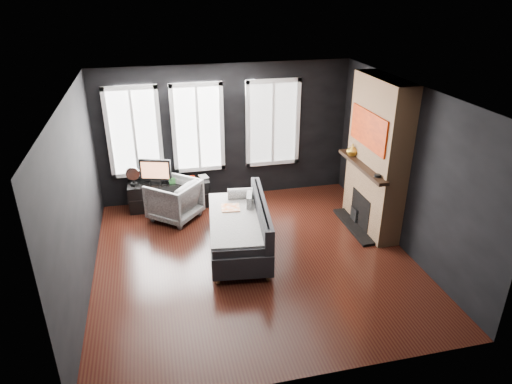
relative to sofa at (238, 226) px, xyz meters
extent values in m
plane|color=black|center=(0.19, -0.36, -0.44)|extent=(5.00, 5.00, 0.00)
plane|color=white|center=(0.19, -0.36, 2.26)|extent=(5.00, 5.00, 0.00)
cube|color=black|center=(0.19, 2.14, 0.91)|extent=(5.00, 0.02, 2.70)
cube|color=black|center=(-2.31, -0.36, 0.91)|extent=(0.02, 5.00, 2.70)
cube|color=black|center=(2.69, -0.36, 0.91)|extent=(0.02, 5.00, 2.70)
cube|color=gray|center=(0.27, 0.38, 0.19)|extent=(0.17, 0.36, 0.35)
imported|color=silver|center=(-0.95, 1.35, -0.02)|extent=(1.10, 1.10, 0.83)
imported|color=#F33910|center=(-0.55, 1.83, 0.15)|extent=(0.11, 0.09, 0.11)
imported|color=beige|center=(-0.40, 1.92, 0.21)|extent=(0.17, 0.05, 0.23)
cube|color=#318034|center=(-0.90, 1.81, 0.15)|extent=(0.20, 0.13, 0.11)
imported|color=#CD8937|center=(2.24, 0.69, 0.89)|extent=(0.27, 0.27, 0.21)
cylinder|color=black|center=(2.24, -0.31, 0.81)|extent=(0.11, 0.11, 0.04)
camera|label=1|loc=(-1.20, -6.44, 3.66)|focal=32.00mm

